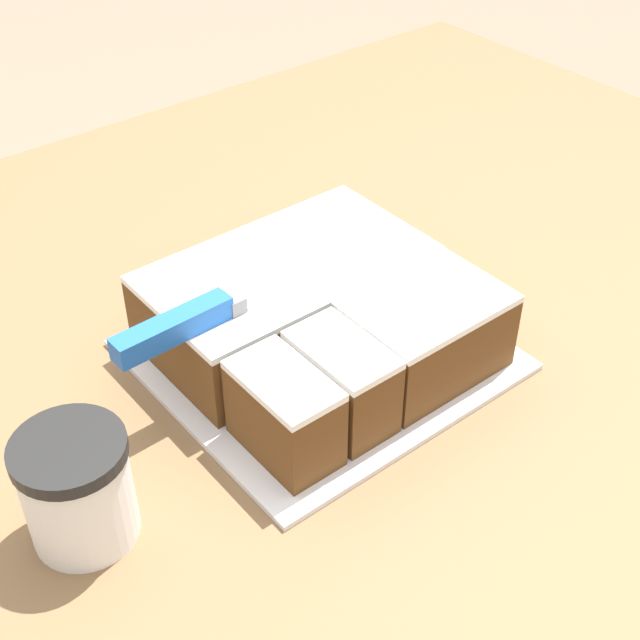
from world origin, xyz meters
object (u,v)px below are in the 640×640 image
Objects in this scene: cake_board at (320,355)px; coffee_cup at (77,489)px; cake at (321,318)px; knife at (201,316)px.

coffee_cup is (-0.28, -0.05, 0.05)m from cake_board.
cake is 0.13m from knife.
knife is 3.00× the size of coffee_cup.
coffee_cup is at bearing -158.41° from knife.
cake_board is 0.29m from coffee_cup.
knife is (-0.12, 0.02, 0.09)m from cake_board.
cake is at bearing 10.41° from coffee_cup.
cake is 0.29m from coffee_cup.
knife is at bearing 171.34° from cake.
knife is 0.18m from coffee_cup.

